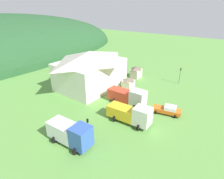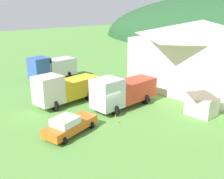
% 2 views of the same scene
% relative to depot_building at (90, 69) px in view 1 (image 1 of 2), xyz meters
% --- Properties ---
extents(ground_plane, '(200.00, 200.00, 0.00)m').
position_rel_depot_building_xyz_m(ground_plane, '(-1.58, -14.70, -4.54)').
color(ground_plane, '#5B9342').
extents(depot_building, '(15.80, 11.94, 8.81)m').
position_rel_depot_building_xyz_m(depot_building, '(0.00, 0.00, 0.00)').
color(depot_building, white).
rests_on(depot_building, ground).
extents(play_shed_cream, '(2.82, 2.39, 2.63)m').
position_rel_depot_building_xyz_m(play_shed_cream, '(4.84, -7.64, -3.19)').
color(play_shed_cream, beige).
rests_on(play_shed_cream, ground).
extents(play_shed_pink, '(3.07, 2.50, 3.22)m').
position_rel_depot_building_xyz_m(play_shed_pink, '(12.22, -5.51, -2.88)').
color(play_shed_pink, beige).
rests_on(play_shed_pink, ground).
extents(box_truck_blue, '(3.55, 7.05, 3.60)m').
position_rel_depot_building_xyz_m(box_truck_blue, '(-16.68, -11.65, -2.66)').
color(box_truck_blue, '#3356AD').
rests_on(box_truck_blue, ground).
extents(heavy_rig_striped, '(3.42, 7.66, 3.51)m').
position_rel_depot_building_xyz_m(heavy_rig_striped, '(-7.20, -15.76, -2.77)').
color(heavy_rig_striped, silver).
rests_on(heavy_rig_striped, ground).
extents(tow_truck_silver, '(3.31, 7.93, 3.53)m').
position_rel_depot_building_xyz_m(tow_truck_silver, '(-2.02, -11.93, -2.73)').
color(tow_truck_silver, silver).
rests_on(tow_truck_silver, ground).
extents(service_pickup_orange, '(3.01, 5.31, 1.66)m').
position_rel_depot_building_xyz_m(service_pickup_orange, '(-0.73, -19.56, -3.71)').
color(service_pickup_orange, orange).
rests_on(service_pickup_orange, ground).
extents(traffic_light_west, '(0.20, 0.32, 3.58)m').
position_rel_depot_building_xyz_m(traffic_light_west, '(-14.56, -12.93, -2.31)').
color(traffic_light_west, '#4C4C51').
rests_on(traffic_light_west, ground).
extents(traffic_light_east, '(0.20, 0.32, 4.14)m').
position_rel_depot_building_xyz_m(traffic_light_east, '(14.89, -16.53, -2.00)').
color(traffic_light_east, '#4C4C51').
rests_on(traffic_light_east, ground).
extents(traffic_cone_near_pickup, '(0.36, 0.36, 0.64)m').
position_rel_depot_building_xyz_m(traffic_cone_near_pickup, '(-0.62, -14.27, -4.54)').
color(traffic_cone_near_pickup, orange).
rests_on(traffic_cone_near_pickup, ground).
extents(traffic_cone_mid_row, '(0.36, 0.36, 0.61)m').
position_rel_depot_building_xyz_m(traffic_cone_mid_row, '(0.59, -15.05, -4.54)').
color(traffic_cone_mid_row, orange).
rests_on(traffic_cone_mid_row, ground).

